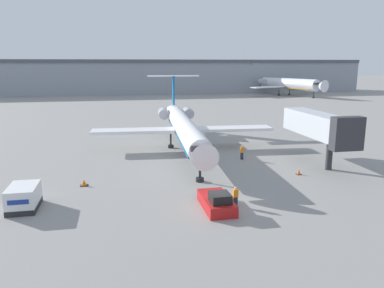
{
  "coord_description": "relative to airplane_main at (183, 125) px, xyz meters",
  "views": [
    {
      "loc": [
        -7.52,
        -27.19,
        11.34
      ],
      "look_at": [
        0.0,
        9.94,
        3.16
      ],
      "focal_mm": 35.0,
      "sensor_mm": 36.0,
      "label": 1
    }
  ],
  "objects": [
    {
      "name": "airplane_parked_far_left",
      "position": [
        51.84,
        77.8,
        0.93
      ],
      "size": [
        29.91,
        32.84,
        11.25
      ],
      "color": "silver",
      "rests_on": "ground"
    },
    {
      "name": "worker_by_wing",
      "position": [
        5.9,
        -7.13,
        -2.28
      ],
      "size": [
        0.4,
        0.24,
        1.74
      ],
      "color": "#232838",
      "rests_on": "ground"
    },
    {
      "name": "pushback_tug",
      "position": [
        -1.18,
        -21.68,
        -2.61
      ],
      "size": [
        2.15,
        4.76,
        1.61
      ],
      "color": "#B21919",
      "rests_on": "ground"
    },
    {
      "name": "worker_near_tug",
      "position": [
        0.45,
        -21.47,
        -2.34
      ],
      "size": [
        0.4,
        0.24,
        1.64
      ],
      "color": "#232838",
      "rests_on": "ground"
    },
    {
      "name": "ground_plane",
      "position": [
        -1.16,
        -21.62,
        -3.19
      ],
      "size": [
        600.0,
        600.0,
        0.0
      ],
      "primitive_type": "plane",
      "color": "gray"
    },
    {
      "name": "airplane_main",
      "position": [
        0.0,
        0.0,
        0.0
      ],
      "size": [
        24.41,
        33.83,
        9.35
      ],
      "color": "white",
      "rests_on": "ground"
    },
    {
      "name": "terminal_building",
      "position": [
        -1.16,
        98.38,
        3.21
      ],
      "size": [
        180.0,
        16.8,
        12.75
      ],
      "color": "#8C939E",
      "rests_on": "ground"
    },
    {
      "name": "traffic_cone_left",
      "position": [
        -12.0,
        -13.64,
        -2.91
      ],
      "size": [
        0.72,
        0.72,
        0.59
      ],
      "color": "black",
      "rests_on": "ground"
    },
    {
      "name": "jet_bridge",
      "position": [
        13.71,
        -10.82,
        1.26
      ],
      "size": [
        3.2,
        12.35,
        6.19
      ],
      "color": "#2D2D33",
      "rests_on": "ground"
    },
    {
      "name": "luggage_cart",
      "position": [
        -16.2,
        -18.65,
        -2.25
      ],
      "size": [
        2.17,
        3.4,
        1.89
      ],
      "color": "#232326",
      "rests_on": "ground"
    },
    {
      "name": "traffic_cone_right",
      "position": [
        9.68,
        -14.3,
        -2.9
      ],
      "size": [
        0.51,
        0.51,
        0.62
      ],
      "color": "black",
      "rests_on": "ground"
    }
  ]
}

